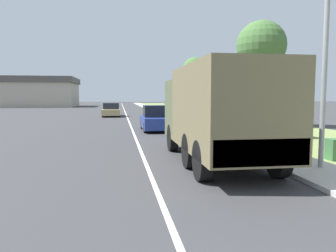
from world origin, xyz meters
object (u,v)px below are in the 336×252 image
at_px(car_nearest_ahead, 157,119).
at_px(pickup_truck, 260,117).
at_px(military_truck, 217,110).
at_px(car_second_ahead, 111,110).

relative_size(car_nearest_ahead, pickup_truck, 0.75).
bearing_deg(military_truck, car_second_ahead, 98.71).
xyz_separation_m(car_nearest_ahead, pickup_truck, (5.67, -2.31, 0.23)).
bearing_deg(pickup_truck, car_second_ahead, 116.91).
xyz_separation_m(car_nearest_ahead, car_second_ahead, (-3.12, 15.02, -0.05)).
bearing_deg(pickup_truck, car_nearest_ahead, 157.81).
bearing_deg(car_second_ahead, pickup_truck, -63.09).
distance_m(military_truck, car_nearest_ahead, 10.15).
xyz_separation_m(military_truck, pickup_truck, (4.95, 7.76, -0.74)).
height_order(military_truck, pickup_truck, military_truck).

